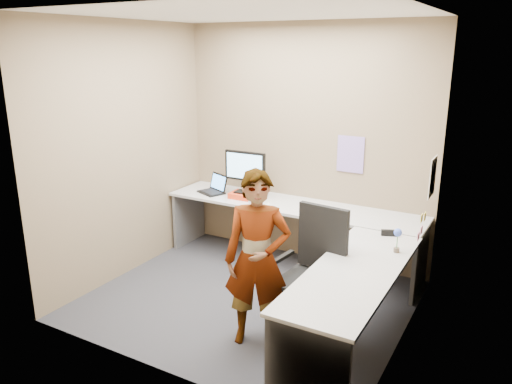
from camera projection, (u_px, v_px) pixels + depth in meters
The scene contains 21 objects.
ground at pixel (248, 300), 4.97m from camera, with size 3.00×3.00×0.00m, color #28282D.
wall_back at pixel (305, 145), 5.68m from camera, with size 3.00×3.00×0.00m, color brown.
wall_right at pixel (413, 190), 3.88m from camera, with size 2.70×2.70×0.00m, color brown.
wall_left at pixel (126, 152), 5.30m from camera, with size 2.70×2.70×0.00m, color brown.
ceiling at pixel (246, 13), 4.22m from camera, with size 3.00×3.00×0.00m, color white.
desk at pixel (305, 240), 4.92m from camera, with size 2.98×2.58×0.73m.
paper_ream at pixel (244, 195), 5.80m from camera, with size 0.32×0.23×0.06m, color red.
monitor at pixel (245, 168), 5.73m from camera, with size 0.51×0.15×0.48m.
laptop at pixel (214, 188), 6.02m from camera, with size 0.38×0.35×0.22m.
trackball_mouse at pixel (255, 201), 5.60m from camera, with size 0.12×0.08×0.07m.
origami at pixel (268, 205), 5.47m from camera, with size 0.10×0.10×0.06m, color white.
stapler at pixel (389, 233), 4.64m from camera, with size 0.15×0.04×0.06m, color black.
flower at pixel (398, 237), 4.24m from camera, with size 0.07×0.07×0.22m.
calendar_purple at pixel (350, 154), 5.42m from camera, with size 0.30×0.01×0.40m, color #846BB7.
calendar_white at pixel (433, 177), 4.67m from camera, with size 0.01×0.28×0.38m, color white.
sticky_note_a at pixel (422, 218), 4.46m from camera, with size 0.01×0.07×0.07m, color #F2E059.
sticky_note_b at pixel (421, 230), 4.54m from camera, with size 0.01×0.07×0.07m, color pink.
sticky_note_c at pixel (418, 236), 4.44m from camera, with size 0.01×0.07×0.07m, color pink.
sticky_note_d at pixel (425, 217), 4.59m from camera, with size 0.01×0.07×0.07m, color #F2E059.
office_chair at pixel (312, 285), 4.28m from camera, with size 0.60×0.59×1.11m.
person at pixel (257, 259), 4.08m from camera, with size 0.55×0.36×1.50m, color #999399.
Camera 1 is at (2.27, -3.85, 2.42)m, focal length 35.00 mm.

